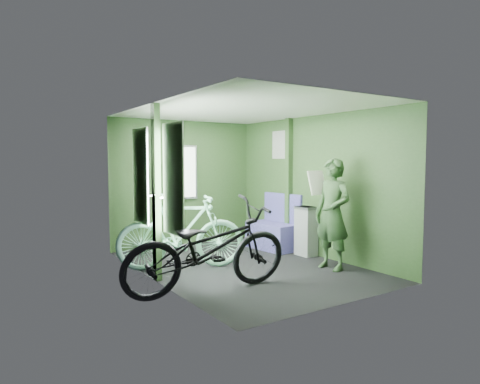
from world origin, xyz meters
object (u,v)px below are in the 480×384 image
object	(u,v)px
bicycle_mint	(182,269)
bench_seat	(274,233)
bicycle_black	(209,294)
passenger	(332,214)
waste_box	(306,231)

from	to	relation	value
bicycle_mint	bench_seat	distance (m)	2.07
bicycle_mint	bench_seat	xyz separation A→B (m)	(2.00, 0.42, 0.29)
bicycle_black	bench_seat	distance (m)	2.77
bicycle_black	bench_seat	xyz separation A→B (m)	(2.22, 1.63, 0.29)
passenger	waste_box	bearing A→B (deg)	156.55
bicycle_black	passenger	bearing A→B (deg)	-85.23
bicycle_black	bench_seat	bearing A→B (deg)	-50.11
passenger	bench_seat	size ratio (longest dim) A/B	1.64
bicycle_black	bench_seat	world-z (taller)	bench_seat
waste_box	bench_seat	xyz separation A→B (m)	(-0.11, 0.72, -0.12)
bicycle_black	bicycle_mint	size ratio (longest dim) A/B	1.14
waste_box	bench_seat	size ratio (longest dim) A/B	0.83
bicycle_mint	passenger	xyz separation A→B (m)	(1.83, -1.17, 0.80)
passenger	waste_box	world-z (taller)	passenger
bicycle_black	passenger	size ratio (longest dim) A/B	1.30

